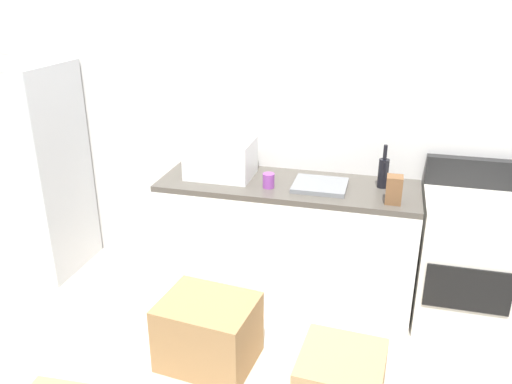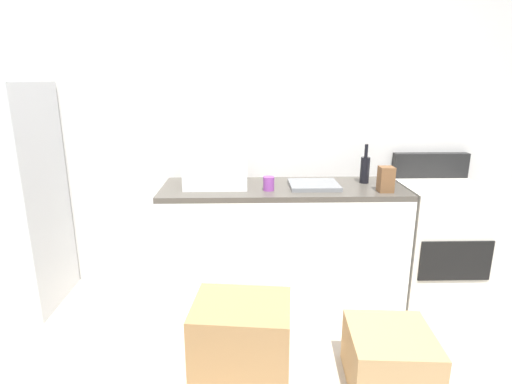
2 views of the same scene
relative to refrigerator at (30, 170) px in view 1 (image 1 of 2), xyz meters
name	(u,v)px [view 1 (image 1 of 2)]	position (x,y,z in m)	size (l,w,h in m)	color
wall_back	(259,113)	(1.75, 0.40, 0.47)	(5.00, 0.10, 2.60)	silver
kitchen_counter	(286,241)	(2.05, 0.05, -0.38)	(1.80, 0.60, 0.90)	white
refrigerator	(30,170)	(0.00, 0.00, 0.00)	(0.68, 0.66, 1.65)	silver
stove_oven	(464,259)	(3.27, 0.06, -0.36)	(0.60, 0.61, 1.10)	silver
microwave	(221,158)	(1.55, 0.07, 0.21)	(0.46, 0.34, 0.27)	white
sink_basin	(320,185)	(2.28, 0.03, 0.09)	(0.36, 0.32, 0.03)	slate
wine_bottle	(383,172)	(2.69, 0.14, 0.18)	(0.07, 0.07, 0.30)	black
coffee_mug	(269,181)	(1.94, -0.06, 0.12)	(0.08, 0.08, 0.10)	purple
knife_block	(394,190)	(2.76, -0.12, 0.16)	(0.10, 0.10, 0.18)	brown
cardboard_box_medium	(340,380)	(2.57, -0.97, -0.66)	(0.45, 0.46, 0.33)	tan
cardboard_box_small	(208,332)	(1.74, -0.81, -0.61)	(0.56, 0.45, 0.43)	#A37A4C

